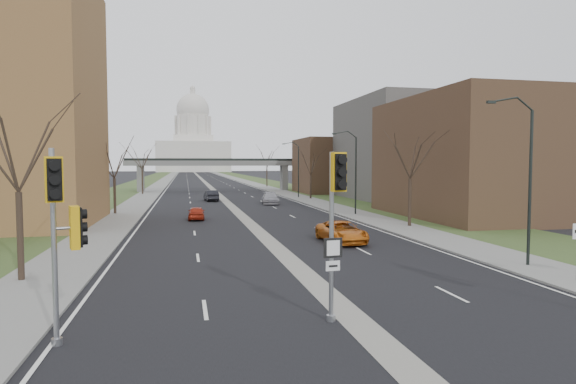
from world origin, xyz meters
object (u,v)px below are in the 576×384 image
object	(u,v)px
car_right_mid	(270,198)
signal_pole_median	(336,205)
signal_pole_left	(62,218)
car_left_far	(211,196)
car_left_near	(196,213)
car_right_near	(342,232)

from	to	relation	value
car_right_mid	signal_pole_median	bearing A→B (deg)	-91.26
signal_pole_median	signal_pole_left	bearing A→B (deg)	175.21
signal_pole_left	car_left_far	size ratio (longest dim) A/B	1.23
car_left_near	car_left_far	size ratio (longest dim) A/B	0.81
signal_pole_left	car_left_far	world-z (taller)	signal_pole_left
signal_pole_median	car_left_near	size ratio (longest dim) A/B	1.51
signal_pole_median	car_left_far	xyz separation A→B (m)	(-1.20, 55.21, -3.25)
signal_pole_left	signal_pole_median	bearing A→B (deg)	-17.18
car_right_mid	signal_pole_left	bearing A→B (deg)	-100.69
car_right_near	car_left_far	bearing A→B (deg)	97.73
signal_pole_median	car_right_near	xyz separation A→B (m)	(5.59, 16.05, -3.31)
signal_pole_median	car_right_mid	distance (m)	48.61
signal_pole_left	car_right_mid	distance (m)	50.55
car_left_near	car_left_far	world-z (taller)	car_left_far
car_left_near	car_left_far	bearing A→B (deg)	-94.40
car_left_near	car_right_mid	world-z (taller)	car_right_mid
signal_pole_median	car_left_far	world-z (taller)	signal_pole_median
car_right_mid	car_left_near	bearing A→B (deg)	-115.69
car_left_near	car_right_mid	xyz separation A→B (m)	(10.10, 16.26, 0.11)
signal_pole_median	car_left_near	world-z (taller)	signal_pole_median
signal_pole_left	signal_pole_median	xyz separation A→B (m)	(8.36, 0.20, 0.21)
signal_pole_left	car_left_near	size ratio (longest dim) A/B	1.52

